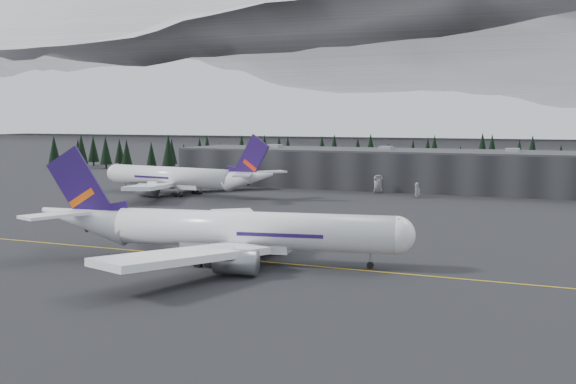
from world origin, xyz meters
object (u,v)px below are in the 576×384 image
at_px(gse_vehicle_a, 378,190).
at_px(terminal, 416,170).
at_px(jet_main, 220,230).
at_px(gse_vehicle_b, 418,195).
at_px(jet_parked, 184,178).

bearing_deg(gse_vehicle_a, terminal, 46.45).
relative_size(terminal, jet_main, 2.56).
height_order(jet_main, gse_vehicle_b, jet_main).
bearing_deg(terminal, gse_vehicle_a, -113.46).
bearing_deg(terminal, jet_main, -90.54).
distance_m(jet_main, jet_parked, 101.40).
distance_m(jet_main, gse_vehicle_b, 104.59).
bearing_deg(jet_main, jet_parked, 114.05).
bearing_deg(jet_main, terminal, 78.87).
bearing_deg(gse_vehicle_b, jet_main, -26.94).
bearing_deg(jet_main, gse_vehicle_a, 82.62).
bearing_deg(gse_vehicle_a, jet_parked, -170.67).
bearing_deg(jet_parked, gse_vehicle_b, -153.31).
relative_size(gse_vehicle_a, gse_vehicle_b, 1.26).
distance_m(jet_parked, gse_vehicle_a, 59.11).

